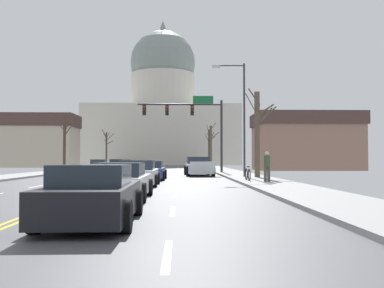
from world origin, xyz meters
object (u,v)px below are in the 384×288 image
Objects in this scene: sedan_near_04 at (93,196)px; pedestrian_00 at (267,165)px; street_lamp_right at (240,109)px; bicycle_parked at (248,174)px; sedan_near_03 at (121,182)px; sedan_near_01 at (150,171)px; sedan_oncoming_02 at (126,163)px; sedan_oncoming_00 at (98,166)px; pickup_truck_near_00 at (199,167)px; signal_gantry at (192,117)px; sedan_oncoming_01 at (116,164)px; sedan_near_02 at (138,174)px.

sedan_near_04 is 2.59× the size of pedestrian_00.
bicycle_parked is at bearing -93.13° from street_lamp_right.
sedan_near_04 is at bearing -88.34° from sedan_near_03.
sedan_oncoming_02 is at bearing 98.96° from sedan_near_01.
sedan_oncoming_00 is (-6.91, 32.87, 0.00)m from sedan_near_03.
sedan_near_04 reaches higher than sedan_oncoming_02.
sedan_near_01 is 19.11m from sedan_near_04.
sedan_near_04 is at bearing -110.79° from bicycle_parked.
sedan_near_03 is at bearing -90.42° from sedan_near_01.
bicycle_parked is (2.35, -10.82, -0.21)m from pickup_truck_near_00.
sedan_oncoming_00 is at bearing -89.78° from sedan_oncoming_02.
sedan_near_03 is (-6.26, -14.81, -4.23)m from street_lamp_right.
signal_gantry is 10.58m from street_lamp_right.
pickup_truck_near_00 is at bearing 82.44° from sedan_near_04.
sedan_near_03 is 1.03× the size of sedan_near_04.
bicycle_parked is (12.90, -23.13, -0.11)m from sedan_oncoming_00.
bicycle_parked is (12.88, -36.52, -0.11)m from sedan_oncoming_01.
sedan_near_01 is 2.72× the size of pedestrian_00.
sedan_oncoming_02 is (-0.12, 12.35, -0.03)m from sedan_oncoming_01.
sedan_near_01 is at bearing -70.08° from sedan_oncoming_00.
sedan_oncoming_02 is (-7.18, 64.21, -0.03)m from sedan_near_04.
sedan_oncoming_02 is at bearing 96.82° from sedan_near_03.
sedan_near_03 is at bearing -89.37° from sedan_near_02.
sedan_oncoming_01 is at bearing 97.75° from sedan_near_04.
street_lamp_right is at bearing -73.14° from sedan_oncoming_02.
sedan_oncoming_01 is at bearing 98.47° from sedan_near_03.
street_lamp_right is at bearing -53.90° from sedan_oncoming_00.
street_lamp_right reaches higher than bicycle_parked.
pickup_truck_near_00 is 11.07m from bicycle_parked.
sedan_near_04 is 39.11m from sedan_oncoming_00.
signal_gantry is 1.78× the size of sedan_near_01.
sedan_near_04 is at bearing -83.62° from sedan_oncoming_02.
pedestrian_00 reaches higher than sedan_oncoming_02.
sedan_oncoming_00 is at bearing 109.92° from sedan_near_01.
pickup_truck_near_00 is at bearing -49.40° from sedan_oncoming_00.
sedan_oncoming_02 reaches higher than bicycle_parked.
pedestrian_00 reaches higher than bicycle_parked.
sedan_oncoming_02 is 52.25m from pedestrian_00.
sedan_near_04 is at bearing -89.81° from sedan_near_01.
sedan_near_03 reaches higher than sedan_oncoming_02.
sedan_oncoming_02 is at bearing 96.38° from sedan_near_04.
sedan_oncoming_01 is (-13.15, 31.46, -4.22)m from street_lamp_right.
sedan_near_04 reaches higher than bicycle_parked.
sedan_oncoming_02 is at bearing 106.86° from street_lamp_right.
pickup_truck_near_00 reaches higher than bicycle_parked.
pickup_truck_near_00 reaches higher than sedan_oncoming_00.
sedan_oncoming_00 is at bearing 141.76° from signal_gantry.
pickup_truck_near_00 is 1.36× the size of sedan_oncoming_01.
sedan_oncoming_02 is (-6.93, 51.27, -0.04)m from sedan_near_02.
sedan_near_02 reaches higher than sedan_near_03.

